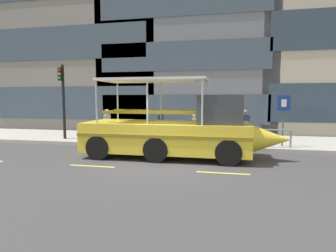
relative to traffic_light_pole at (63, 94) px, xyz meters
The scene contains 12 objects.
ground_plane 8.30m from the traffic_light_pole, 30.67° to the right, with size 120.00×120.00×0.00m, color #3D3D3F.
sidewalk 7.42m from the traffic_light_pole, 13.41° to the left, with size 32.00×4.80×0.18m, color #A8A59E.
curb_edge 7.30m from the traffic_light_pole, ahead, with size 32.00×0.18×0.18m, color #B2ADA3.
lane_centreline 8.89m from the traffic_light_pole, 37.16° to the right, with size 25.80×0.12×0.01m.
curb_guardrail 7.10m from the traffic_light_pole, ahead, with size 10.96×0.09×0.88m.
traffic_light_pole is the anchor object (origin of this frame).
parking_sign 11.97m from the traffic_light_pole, ahead, with size 0.60×0.12×2.50m.
duck_tour_boat 7.92m from the traffic_light_pole, 21.44° to the right, with size 8.74×2.68×3.35m.
pedestrian_near_bow 10.32m from the traffic_light_pole, ahead, with size 0.49×0.28×1.75m.
pedestrian_mid_left 7.72m from the traffic_light_pole, ahead, with size 0.23×0.42×1.50m.
pedestrian_mid_right 5.84m from the traffic_light_pole, ahead, with size 0.33×0.44×1.73m.
pedestrian_near_stern 2.98m from the traffic_light_pole, ahead, with size 0.31×0.45×1.73m.
Camera 1 is at (2.46, -10.56, 2.52)m, focal length 29.87 mm.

